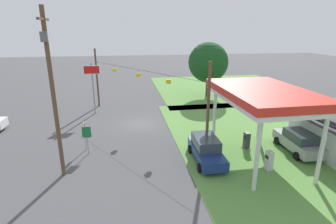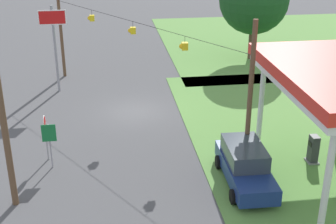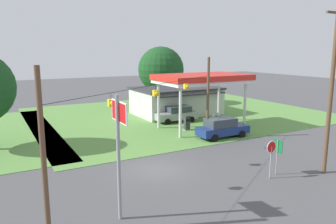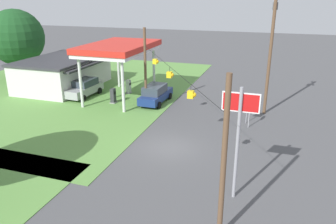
{
  "view_description": "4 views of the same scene",
  "coord_description": "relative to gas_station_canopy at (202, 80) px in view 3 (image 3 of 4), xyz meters",
  "views": [
    {
      "loc": [
        27.08,
        -1.46,
        9.84
      ],
      "look_at": [
        3.81,
        2.45,
        2.4
      ],
      "focal_mm": 28.0,
      "sensor_mm": 36.0,
      "label": 1
    },
    {
      "loc": [
        27.94,
        -1.71,
        11.98
      ],
      "look_at": [
        3.12,
        1.71,
        1.21
      ],
      "focal_mm": 50.0,
      "sensor_mm": 36.0,
      "label": 2
    },
    {
      "loc": [
        -9.74,
        -19.31,
        8.15
      ],
      "look_at": [
        3.2,
        4.05,
        3.11
      ],
      "focal_mm": 35.0,
      "sensor_mm": 36.0,
      "label": 3
    },
    {
      "loc": [
        -20.13,
        -6.64,
        10.35
      ],
      "look_at": [
        3.27,
        1.19,
        1.47
      ],
      "focal_mm": 35.0,
      "sensor_mm": 36.0,
      "label": 4
    }
  ],
  "objects": [
    {
      "name": "ground_plane",
      "position": [
        -9.74,
        -8.57,
        -5.18
      ],
      "size": [
        160.0,
        160.0,
        0.0
      ],
      "primitive_type": "plane",
      "color": "#4C4C4F"
    },
    {
      "name": "grass_verge_station_corner",
      "position": [
        2.0,
        8.28,
        -5.16
      ],
      "size": [
        36.0,
        28.0,
        0.04
      ],
      "primitive_type": "cube",
      "color": "#5B8E42",
      "rests_on": "ground"
    },
    {
      "name": "gas_station_canopy",
      "position": [
        0.0,
        0.0,
        0.0
      ],
      "size": [
        9.29,
        5.82,
        5.71
      ],
      "color": "silver",
      "rests_on": "ground"
    },
    {
      "name": "gas_station_store",
      "position": [
        1.77,
        8.26,
        -3.43
      ],
      "size": [
        10.67,
        7.68,
        3.47
      ],
      "color": "silver",
      "rests_on": "ground"
    },
    {
      "name": "fuel_pump_near",
      "position": [
        -1.81,
        -0.0,
        -4.46
      ],
      "size": [
        0.71,
        0.56,
        1.52
      ],
      "color": "gray",
      "rests_on": "ground"
    },
    {
      "name": "fuel_pump_far",
      "position": [
        1.81,
        -0.0,
        -4.46
      ],
      "size": [
        0.71,
        0.56,
        1.52
      ],
      "color": "gray",
      "rests_on": "ground"
    },
    {
      "name": "car_at_pumps_front",
      "position": [
        -0.44,
        -4.03,
        -4.21
      ],
      "size": [
        5.11,
        2.2,
        1.9
      ],
      "rotation": [
        0.0,
        0.0,
        -0.02
      ],
      "color": "navy",
      "rests_on": "ground"
    },
    {
      "name": "car_at_pumps_rear",
      "position": [
        -0.67,
        4.03,
        -4.24
      ],
      "size": [
        4.97,
        2.28,
        1.84
      ],
      "rotation": [
        0.0,
        0.0,
        3.09
      ],
      "color": "#9E9EA3",
      "rests_on": "ground"
    },
    {
      "name": "stop_sign_roadside",
      "position": [
        -4.02,
        -13.55,
        -3.37
      ],
      "size": [
        0.8,
        0.08,
        2.5
      ],
      "rotation": [
        0.0,
        0.0,
        3.14
      ],
      "color": "#99999E",
      "rests_on": "ground"
    },
    {
      "name": "stop_sign_overhead",
      "position": [
        -14.29,
        -13.75,
        -0.91
      ],
      "size": [
        0.22,
        1.87,
        6.16
      ],
      "color": "gray",
      "rests_on": "ground"
    },
    {
      "name": "route_sign",
      "position": [
        -3.11,
        -13.26,
        -3.47
      ],
      "size": [
        0.1,
        0.7,
        2.4
      ],
      "color": "gray",
      "rests_on": "ground"
    },
    {
      "name": "utility_pole_main",
      "position": [
        -0.03,
        -14.6,
        1.06
      ],
      "size": [
        2.2,
        0.44,
        11.23
      ],
      "color": "brown",
      "rests_on": "ground"
    },
    {
      "name": "signal_span_gantry",
      "position": [
        -9.74,
        -8.58,
        -1.1
      ],
      "size": [
        16.08,
        10.24,
        7.56
      ],
      "color": "brown",
      "rests_on": "ground"
    },
    {
      "name": "tree_behind_station",
      "position": [
        3.66,
        16.12,
        0.1
      ],
      "size": [
        6.91,
        6.91,
        8.75
      ],
      "color": "#4C3828",
      "rests_on": "ground"
    }
  ]
}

